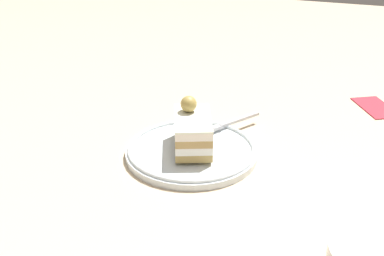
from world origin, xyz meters
TOP-DOWN VIEW (x-y plane):
  - ground_plane at (0.00, 0.00)m, footprint 2.40×2.40m
  - dessert_plate at (-0.01, -0.00)m, footprint 0.20×0.20m
  - cake_slice at (-0.01, 0.00)m, footprint 0.09×0.11m
  - fork at (-0.04, -0.09)m, footprint 0.08×0.11m
  - folded_napkin at (-0.27, -0.28)m, footprint 0.09×0.11m

SIDE VIEW (x-z plane):
  - ground_plane at x=0.00m, z-range 0.00..0.00m
  - folded_napkin at x=-0.27m, z-range 0.00..0.00m
  - dessert_plate at x=-0.01m, z-range 0.00..0.02m
  - fork at x=-0.04m, z-range 0.02..0.02m
  - cake_slice at x=-0.01m, z-range 0.01..0.08m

